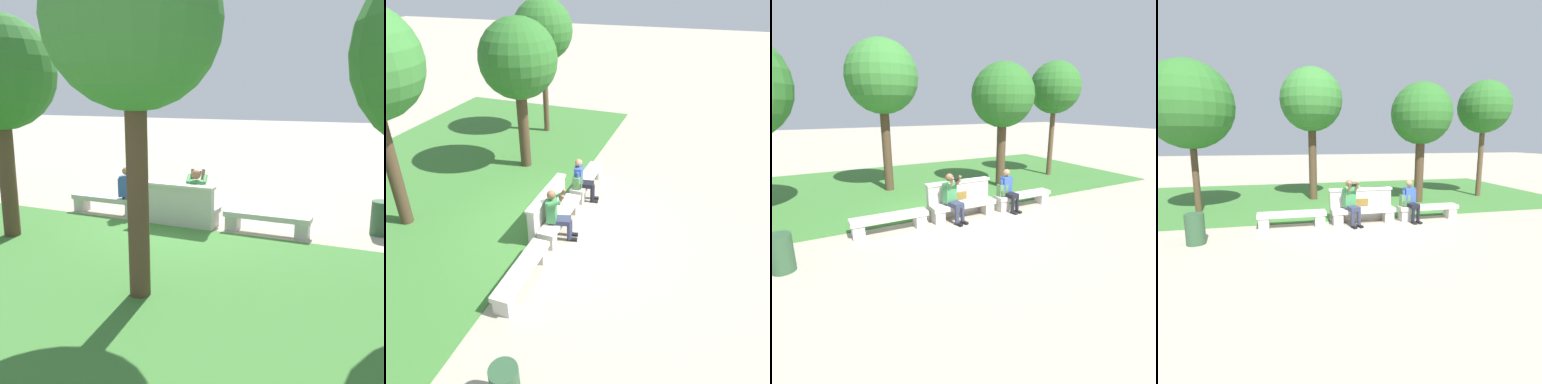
# 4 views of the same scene
# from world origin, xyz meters

# --- Properties ---
(ground_plane) EXTENTS (80.00, 80.00, 0.00)m
(ground_plane) POSITION_xyz_m (0.00, 0.00, 0.00)
(ground_plane) COLOR #A89E8C
(grass_strip) EXTENTS (18.12, 8.00, 0.03)m
(grass_strip) POSITION_xyz_m (0.00, 4.38, 0.01)
(grass_strip) COLOR #3D7533
(grass_strip) RESTS_ON ground
(bench_main) EXTENTS (1.92, 0.40, 0.45)m
(bench_main) POSITION_xyz_m (-2.10, 0.00, 0.30)
(bench_main) COLOR beige
(bench_main) RESTS_ON ground
(bench_near) EXTENTS (1.92, 0.40, 0.45)m
(bench_near) POSITION_xyz_m (0.00, 0.00, 0.30)
(bench_near) COLOR beige
(bench_near) RESTS_ON ground
(bench_mid) EXTENTS (1.92, 0.40, 0.45)m
(bench_mid) POSITION_xyz_m (2.10, 0.00, 0.30)
(bench_mid) COLOR beige
(bench_mid) RESTS_ON ground
(backrest_wall_with_plaque) EXTENTS (1.96, 0.24, 1.01)m
(backrest_wall_with_plaque) POSITION_xyz_m (0.00, 0.34, 0.52)
(backrest_wall_with_plaque) COLOR beige
(backrest_wall_with_plaque) RESTS_ON ground
(person_photographer) EXTENTS (0.54, 0.78, 1.32)m
(person_photographer) POSITION_xyz_m (-0.39, -0.07, 0.74)
(person_photographer) COLOR black
(person_photographer) RESTS_ON ground
(person_distant) EXTENTS (0.47, 0.71, 1.26)m
(person_distant) POSITION_xyz_m (1.48, -0.07, 0.67)
(person_distant) COLOR black
(person_distant) RESTS_ON ground
(backpack) EXTENTS (0.28, 0.24, 0.43)m
(backpack) POSITION_xyz_m (1.33, 0.02, 0.63)
(backpack) COLOR #4C7F47
(backpack) RESTS_ON bench_mid
(tree_behind_wall) EXTENTS (2.31, 2.31, 4.60)m
(tree_behind_wall) POSITION_xyz_m (2.89, 2.41, 3.39)
(tree_behind_wall) COLOR #4C3826
(tree_behind_wall) RESTS_ON ground
(tree_far_back) EXTENTS (2.16, 2.16, 4.90)m
(tree_far_back) POSITION_xyz_m (6.02, 3.03, 3.79)
(tree_far_back) COLOR brown
(tree_far_back) RESTS_ON ground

